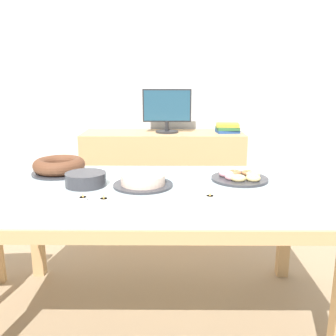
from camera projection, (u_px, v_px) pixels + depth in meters
The scene contains 13 objects.
ground_plane at pixel (159, 312), 2.10m from camera, with size 12.00×12.00×0.00m, color #997F60.
wall_back at pixel (164, 75), 3.48m from camera, with size 8.00×0.10×2.60m, color silver.
dining_table at pixel (158, 202), 1.94m from camera, with size 1.74×0.96×0.73m.
sideboard at pixel (163, 176), 3.41m from camera, with size 1.42×0.44×0.80m.
computer_monitor at pixel (167, 111), 3.26m from camera, with size 0.42×0.20×0.38m.
book_stack at pixel (227, 128), 3.30m from camera, with size 0.21×0.18×0.08m.
cake_chocolate_round at pixel (143, 181), 1.93m from camera, with size 0.31×0.31×0.07m.
cake_golden_bundt at pixel (59, 166), 2.18m from camera, with size 0.31×0.31×0.09m.
pastry_platter at pixel (240, 177), 2.05m from camera, with size 0.31×0.31×0.04m.
plate_stack at pixel (86, 179), 1.94m from camera, with size 0.21×0.21×0.07m.
tealight_left_edge at pixel (83, 198), 1.72m from camera, with size 0.04×0.04×0.04m.
tealight_right_edge at pixel (210, 197), 1.73m from camera, with size 0.04×0.04×0.04m.
tealight_near_front at pixel (104, 200), 1.70m from camera, with size 0.04×0.04×0.04m.
Camera 1 is at (0.06, -1.84, 1.29)m, focal length 40.00 mm.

